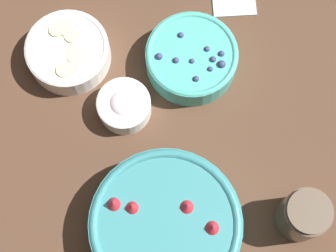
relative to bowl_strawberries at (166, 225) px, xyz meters
The scene contains 6 objects.
ground_plane 0.23m from the bowl_strawberries, 138.93° to the left, with size 4.00×4.00×0.00m, color #4C3323.
bowl_strawberries is the anchor object (origin of this frame).
bowl_blueberries 0.33m from the bowl_strawberries, 146.58° to the left, with size 0.18×0.18×0.06m.
bowl_bananas 0.39m from the bowl_strawberries, behind, with size 0.16×0.16×0.06m.
bowl_cream 0.25m from the bowl_strawberries, behind, with size 0.10×0.10×0.05m.
jar_chocolate 0.25m from the bowl_strawberries, 69.42° to the left, with size 0.09×0.09×0.10m.
Camera 1 is at (0.28, -0.20, 1.05)m, focal length 60.00 mm.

